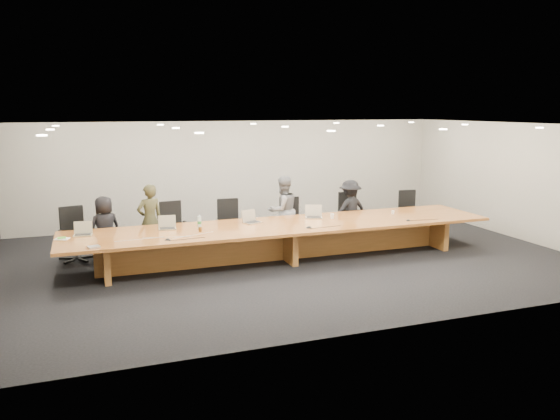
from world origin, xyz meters
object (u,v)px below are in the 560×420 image
(person_b, at_px, (150,220))
(mic_center, at_px, (309,227))
(av_box, at_px, (94,247))
(laptop_c, at_px, (252,216))
(laptop_a, at_px, (82,229))
(mic_left, at_px, (168,239))
(paper_cup_near, at_px, (332,216))
(paper_cup_far, at_px, (393,212))
(amber_mug, at_px, (200,229))
(chair_mid_right, at_px, (291,221))
(person_c, at_px, (283,210))
(laptop_b, at_px, (167,222))
(laptop_d, at_px, (314,211))
(mic_right, at_px, (408,220))
(chair_left, at_px, (174,227))
(chair_right, at_px, (351,215))
(chair_far_right, at_px, (410,211))
(person_a, at_px, (105,229))
(chair_far_left, at_px, (75,234))
(person_d, at_px, (350,210))
(chair_mid_left, at_px, (230,224))
(conference_table, at_px, (285,235))

(person_b, bearing_deg, mic_center, 132.04)
(av_box, bearing_deg, laptop_c, -0.30)
(laptop_a, distance_m, mic_left, 1.74)
(paper_cup_near, height_order, paper_cup_far, paper_cup_near)
(amber_mug, height_order, paper_cup_far, amber_mug)
(chair_mid_right, relative_size, paper_cup_far, 14.04)
(mic_center, bearing_deg, laptop_a, 168.96)
(paper_cup_far, height_order, av_box, paper_cup_far)
(person_c, height_order, laptop_b, person_c)
(laptop_d, bearing_deg, mic_right, -7.74)
(chair_left, height_order, person_c, person_c)
(chair_right, distance_m, laptop_b, 4.68)
(chair_far_right, xyz_separation_m, mic_left, (-6.42, -1.88, 0.22))
(chair_far_right, xyz_separation_m, laptop_d, (-3.08, -0.90, 0.35))
(person_a, bearing_deg, chair_left, 164.28)
(chair_far_left, distance_m, laptop_b, 2.04)
(chair_far_left, xyz_separation_m, chair_mid_right, (4.74, -0.14, -0.02))
(laptop_d, distance_m, paper_cup_far, 1.90)
(laptop_a, distance_m, paper_cup_near, 5.18)
(laptop_b, height_order, laptop_d, laptop_d)
(person_d, height_order, laptop_a, person_d)
(chair_mid_left, relative_size, av_box, 5.74)
(person_a, bearing_deg, chair_mid_right, 159.55)
(chair_mid_left, relative_size, amber_mug, 12.97)
(laptop_a, bearing_deg, person_b, 40.17)
(laptop_a, height_order, amber_mug, laptop_a)
(chair_far_right, relative_size, person_c, 0.68)
(paper_cup_near, bearing_deg, person_a, 168.90)
(paper_cup_far, distance_m, mic_left, 5.29)
(conference_table, bearing_deg, chair_far_right, 18.48)
(chair_mid_left, height_order, mic_left, chair_mid_left)
(person_b, xyz_separation_m, person_c, (3.03, -0.02, 0.02))
(person_c, height_order, laptop_c, person_c)
(chair_mid_left, distance_m, chair_far_right, 4.79)
(person_d, xyz_separation_m, laptop_b, (-4.47, -0.77, 0.16))
(chair_mid_left, xyz_separation_m, mic_center, (1.21, -1.70, 0.19))
(av_box, bearing_deg, paper_cup_near, -8.19)
(person_d, xyz_separation_m, mic_left, (-4.60, -1.70, 0.04))
(chair_right, distance_m, paper_cup_far, 1.20)
(laptop_b, bearing_deg, person_d, 16.03)
(person_b, height_order, amber_mug, person_b)
(chair_right, height_order, av_box, chair_right)
(laptop_c, bearing_deg, mic_center, -63.90)
(person_a, xyz_separation_m, av_box, (-0.25, -1.85, 0.08))
(mic_left, bearing_deg, mic_center, 1.46)
(chair_far_right, bearing_deg, amber_mug, -160.32)
(chair_far_right, bearing_deg, mic_right, -118.26)
(chair_right, distance_m, mic_center, 2.57)
(amber_mug, distance_m, mic_left, 0.87)
(amber_mug, xyz_separation_m, paper_cup_near, (2.99, 0.29, 0.01))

